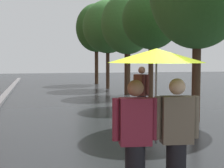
# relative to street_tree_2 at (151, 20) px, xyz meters

# --- Properties ---
(street_tree_2) EXTENTS (2.36, 2.36, 4.70)m
(street_tree_2) POSITION_rel_street_tree_2_xyz_m (0.00, 0.00, 0.00)
(street_tree_2) COLOR #473323
(street_tree_2) RESTS_ON ground
(street_tree_3) EXTENTS (2.76, 2.76, 5.29)m
(street_tree_3) POSITION_rel_street_tree_2_xyz_m (0.07, 3.90, 0.21)
(street_tree_3) COLOR #473323
(street_tree_3) RESTS_ON ground
(street_tree_4) EXTENTS (3.13, 3.13, 5.53)m
(street_tree_4) POSITION_rel_street_tree_2_xyz_m (-0.19, 7.65, 0.40)
(street_tree_4) COLOR #473323
(street_tree_4) RESTS_ON ground
(street_tree_5) EXTENTS (3.02, 3.02, 5.91)m
(street_tree_5) POSITION_rel_street_tree_2_xyz_m (-0.22, 11.55, 0.66)
(street_tree_5) COLOR #473323
(street_tree_5) RESTS_ON ground
(couple_under_umbrella) EXTENTS (1.23, 1.23, 2.02)m
(couple_under_umbrella) POSITION_rel_street_tree_2_xyz_m (-3.09, -9.09, -2.05)
(couple_under_umbrella) COLOR black
(couple_under_umbrella) RESTS_ON ground
(pedestrian_walking_midground) EXTENTS (0.44, 0.53, 1.66)m
(pedestrian_walking_midground) POSITION_rel_street_tree_2_xyz_m (-1.59, -3.73, -2.58)
(pedestrian_walking_midground) COLOR black
(pedestrian_walking_midground) RESTS_ON ground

